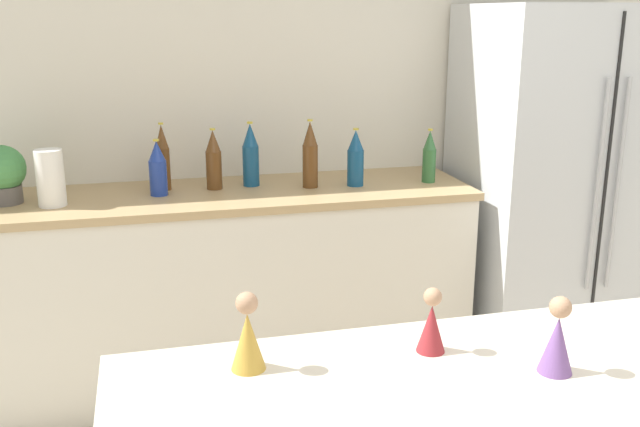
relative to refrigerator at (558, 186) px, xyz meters
name	(u,v)px	position (x,y,z in m)	size (l,w,h in m)	color
wall_back	(328,99)	(-1.07, 0.41, 0.41)	(8.00, 0.06, 2.55)	silver
back_counter	(234,286)	(-1.60, 0.08, -0.40)	(2.18, 0.63, 0.92)	silver
refrigerator	(558,186)	(0.00, 0.00, 0.00)	(0.91, 0.75, 1.73)	silver
potted_plant	(2,173)	(-2.55, 0.09, 0.18)	(0.19, 0.19, 0.25)	#595451
paper_towel_roll	(50,178)	(-2.35, 0.00, 0.17)	(0.11, 0.11, 0.24)	white
back_bottle_0	(214,160)	(-1.67, 0.14, 0.18)	(0.07, 0.07, 0.28)	brown
back_bottle_1	(356,158)	(-1.03, 0.05, 0.18)	(0.08, 0.08, 0.27)	navy
back_bottle_2	(163,158)	(-1.89, 0.18, 0.20)	(0.06, 0.06, 0.30)	brown
back_bottle_3	(251,155)	(-1.50, 0.16, 0.19)	(0.08, 0.08, 0.30)	navy
back_bottle_4	(158,169)	(-1.92, 0.08, 0.17)	(0.08, 0.08, 0.25)	navy
back_bottle_5	(310,155)	(-1.24, 0.06, 0.20)	(0.07, 0.07, 0.31)	brown
back_bottle_6	(429,157)	(-0.67, 0.03, 0.17)	(0.06, 0.06, 0.25)	#2D6033
wise_man_figurine_blue	(431,324)	(-1.38, -1.69, 0.16)	(0.06, 0.06, 0.15)	maroon
wise_man_figurine_crimson	(248,336)	(-1.78, -1.67, 0.17)	(0.07, 0.07, 0.17)	#B28933
wise_man_figurine_purple	(557,340)	(-1.16, -1.84, 0.17)	(0.07, 0.07, 0.17)	#6B4784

